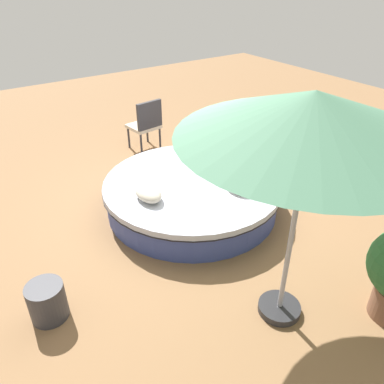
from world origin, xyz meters
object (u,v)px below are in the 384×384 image
(side_table, at_px, (47,301))
(round_bed, at_px, (192,194))
(throw_pillow_0, at_px, (148,193))
(patio_umbrella, at_px, (312,117))
(throw_pillow_1, at_px, (240,184))
(patio_chair, at_px, (146,122))

(side_table, bearing_deg, round_bed, 109.54)
(throw_pillow_0, xyz_separation_m, patio_umbrella, (2.07, 0.39, 1.59))
(throw_pillow_0, bearing_deg, round_bed, 94.60)
(round_bed, distance_m, throw_pillow_1, 0.75)
(throw_pillow_1, xyz_separation_m, patio_umbrella, (1.58, -0.78, 1.60))
(throw_pillow_1, height_order, patio_chair, patio_chair)
(patio_umbrella, distance_m, side_table, 3.06)
(round_bed, distance_m, patio_chair, 2.24)
(throw_pillow_1, bearing_deg, side_table, -84.09)
(throw_pillow_0, bearing_deg, throw_pillow_1, 67.24)
(throw_pillow_1, distance_m, side_table, 2.80)
(patio_umbrella, relative_size, side_table, 5.69)
(throw_pillow_0, height_order, patio_chair, patio_chair)
(patio_chair, height_order, patio_umbrella, patio_umbrella)
(patio_umbrella, bearing_deg, side_table, -122.95)
(patio_chair, relative_size, patio_umbrella, 0.42)
(round_bed, relative_size, throw_pillow_0, 5.29)
(throw_pillow_1, height_order, side_table, throw_pillow_1)
(throw_pillow_1, bearing_deg, patio_chair, 179.44)
(throw_pillow_0, relative_size, patio_umbrella, 0.21)
(patio_chair, bearing_deg, round_bed, -108.75)
(throw_pillow_0, bearing_deg, side_table, -64.31)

